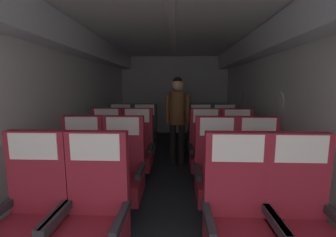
{
  "coord_description": "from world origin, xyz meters",
  "views": [
    {
      "loc": [
        0.09,
        0.16,
        1.4
      ],
      "look_at": [
        -0.05,
        3.54,
        0.91
      ],
      "focal_mm": 23.91,
      "sensor_mm": 36.0,
      "label": 1
    }
  ],
  "objects": [
    {
      "name": "seat_c_left_aisle",
      "position": [
        -0.51,
        3.39,
        0.45
      ],
      "size": [
        0.49,
        0.5,
        1.07
      ],
      "color": "#38383D",
      "rests_on": "ground"
    },
    {
      "name": "seat_a_right_window",
      "position": [
        0.52,
        1.64,
        0.45
      ],
      "size": [
        0.49,
        0.5,
        1.07
      ],
      "color": "#38383D",
      "rests_on": "ground"
    },
    {
      "name": "seat_d_left_aisle",
      "position": [
        -0.53,
        4.24,
        0.45
      ],
      "size": [
        0.49,
        0.5,
        1.07
      ],
      "color": "#38383D",
      "rests_on": "ground"
    },
    {
      "name": "flight_attendant",
      "position": [
        0.09,
        4.06,
        0.95
      ],
      "size": [
        0.43,
        0.28,
        1.56
      ],
      "rotation": [
        0.0,
        0.0,
        -0.39
      ],
      "color": "black",
      "rests_on": "ground"
    },
    {
      "name": "seat_d_left_window",
      "position": [
        -0.98,
        4.24,
        0.45
      ],
      "size": [
        0.49,
        0.5,
        1.07
      ],
      "color": "#38383D",
      "rests_on": "ground"
    },
    {
      "name": "seat_c_right_window",
      "position": [
        0.51,
        3.39,
        0.45
      ],
      "size": [
        0.49,
        0.5,
        1.07
      ],
      "color": "#38383D",
      "rests_on": "ground"
    },
    {
      "name": "seat_d_right_aisle",
      "position": [
        0.97,
        4.26,
        0.45
      ],
      "size": [
        0.49,
        0.5,
        1.07
      ],
      "color": "#38383D",
      "rests_on": "ground"
    },
    {
      "name": "seat_a_left_aisle",
      "position": [
        -0.51,
        1.63,
        0.45
      ],
      "size": [
        0.49,
        0.5,
        1.07
      ],
      "color": "#38383D",
      "rests_on": "ground"
    },
    {
      "name": "seat_d_right_window",
      "position": [
        0.53,
        4.25,
        0.45
      ],
      "size": [
        0.49,
        0.5,
        1.07
      ],
      "color": "#38383D",
      "rests_on": "ground"
    },
    {
      "name": "seat_c_left_window",
      "position": [
        -0.98,
        3.38,
        0.45
      ],
      "size": [
        0.49,
        0.5,
        1.07
      ],
      "color": "#38383D",
      "rests_on": "ground"
    },
    {
      "name": "seat_b_left_window",
      "position": [
        -0.98,
        2.49,
        0.45
      ],
      "size": [
        0.49,
        0.5,
        1.07
      ],
      "color": "#38383D",
      "rests_on": "ground"
    },
    {
      "name": "seat_b_right_aisle",
      "position": [
        0.98,
        2.5,
        0.45
      ],
      "size": [
        0.49,
        0.5,
        1.07
      ],
      "color": "#38383D",
      "rests_on": "ground"
    },
    {
      "name": "seat_b_right_window",
      "position": [
        0.52,
        2.5,
        0.45
      ],
      "size": [
        0.49,
        0.5,
        1.07
      ],
      "color": "#38383D",
      "rests_on": "ground"
    },
    {
      "name": "seat_a_right_aisle",
      "position": [
        0.97,
        1.64,
        0.45
      ],
      "size": [
        0.49,
        0.5,
        1.07
      ],
      "color": "#38383D",
      "rests_on": "ground"
    },
    {
      "name": "seat_b_left_aisle",
      "position": [
        -0.52,
        2.5,
        0.45
      ],
      "size": [
        0.49,
        0.5,
        1.07
      ],
      "color": "#38383D",
      "rests_on": "ground"
    },
    {
      "name": "ground",
      "position": [
        0.0,
        3.41,
        -0.01
      ],
      "size": [
        3.38,
        7.22,
        0.02
      ],
      "primitive_type": "cube",
      "color": "#23282D"
    },
    {
      "name": "seat_a_left_window",
      "position": [
        -0.98,
        1.63,
        0.45
      ],
      "size": [
        0.49,
        0.5,
        1.07
      ],
      "color": "#38383D",
      "rests_on": "ground"
    },
    {
      "name": "fuselage_shell",
      "position": [
        0.0,
        3.68,
        1.64
      ],
      "size": [
        3.26,
        6.87,
        2.31
      ],
      "color": "silver",
      "rests_on": "ground"
    },
    {
      "name": "seat_c_right_aisle",
      "position": [
        0.97,
        3.36,
        0.45
      ],
      "size": [
        0.49,
        0.5,
        1.07
      ],
      "color": "#38383D",
      "rests_on": "ground"
    }
  ]
}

